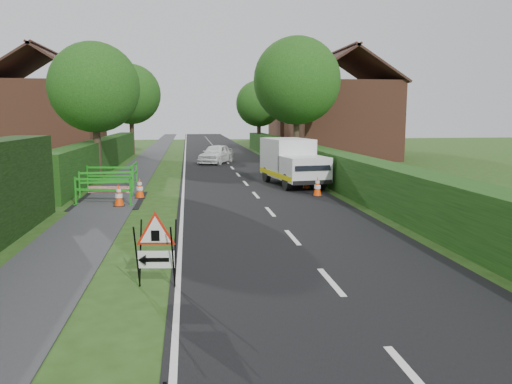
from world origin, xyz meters
TOP-DOWN VIEW (x-y plane):
  - ground at (0.00, 0.00)m, footprint 120.00×120.00m
  - road_surface at (2.50, 35.00)m, footprint 6.00×90.00m
  - footpath at (-3.00, 35.00)m, footprint 2.00×90.00m
  - hedge_west_far at (-5.00, 22.00)m, footprint 1.00×24.00m
  - hedge_east at (6.50, 16.00)m, footprint 1.20×50.00m
  - house_west at (-10.00, 30.00)m, footprint 7.50×7.40m
  - house_east_a at (11.00, 28.00)m, footprint 7.50×7.40m
  - house_east_b at (12.00, 42.00)m, footprint 7.50×7.40m
  - tree_nw at (-4.60, 18.00)m, footprint 4.40×4.40m
  - tree_ne at (6.40, 22.00)m, footprint 5.20×5.20m
  - tree_fw at (-4.60, 34.00)m, footprint 4.80×4.80m
  - tree_fe at (6.40, 38.00)m, footprint 4.20×4.20m
  - triangle_sign at (-0.76, 1.16)m, footprint 0.91×0.91m
  - works_van at (4.53, 14.30)m, footprint 2.43×4.76m
  - traffic_cone_0 at (4.86, 10.98)m, footprint 0.38×0.38m
  - traffic_cone_1 at (4.91, 13.00)m, footprint 0.38×0.38m
  - traffic_cone_2 at (5.39, 15.91)m, footprint 0.38×0.38m
  - traffic_cone_3 at (-2.52, 9.75)m, footprint 0.38×0.38m
  - traffic_cone_4 at (-1.97, 11.44)m, footprint 0.38×0.38m
  - ped_barrier_0 at (-3.10, 10.04)m, footprint 2.08×0.84m
  - ped_barrier_1 at (-3.31, 12.19)m, footprint 2.08×0.49m
  - ped_barrier_2 at (-3.45, 14.21)m, footprint 2.09×0.70m
  - ped_barrier_3 at (-2.56, 15.21)m, footprint 0.38×2.07m
  - redwhite_plank at (-3.01, 10.80)m, footprint 1.49×0.27m
  - hatchback_car at (1.72, 25.22)m, footprint 2.82×4.01m

SIDE VIEW (x-z plane):
  - ground at x=0.00m, z-range 0.00..0.00m
  - hedge_west_far at x=-5.00m, z-range -0.90..0.90m
  - hedge_east at x=6.50m, z-range -0.75..0.75m
  - redwhite_plank at x=-3.01m, z-range -0.12..0.12m
  - road_surface at x=2.50m, z-range -0.01..0.01m
  - footpath at x=-3.00m, z-range -0.01..0.02m
  - traffic_cone_0 at x=4.86m, z-range 0.00..0.79m
  - traffic_cone_1 at x=4.91m, z-range 0.00..0.79m
  - traffic_cone_2 at x=5.39m, z-range 0.00..0.79m
  - traffic_cone_3 at x=-2.52m, z-range 0.00..0.79m
  - traffic_cone_4 at x=-1.97m, z-range 0.00..0.79m
  - ped_barrier_0 at x=-3.10m, z-range 0.13..1.13m
  - ped_barrier_1 at x=-3.31m, z-range 0.13..1.13m
  - ped_barrier_2 at x=-3.45m, z-range 0.13..1.13m
  - ped_barrier_3 at x=-2.56m, z-range 0.13..1.13m
  - hatchback_car at x=1.72m, z-range 0.00..1.27m
  - triangle_sign at x=-0.76m, z-range 0.23..1.42m
  - works_van at x=4.53m, z-range 0.06..2.14m
  - house_west at x=-10.00m, z-range -1.04..6.84m
  - house_east_a at x=11.00m, z-range -1.04..6.84m
  - house_east_b at x=12.00m, z-range -1.04..6.84m
  - tree_fe at x=6.40m, z-range 1.05..7.39m
  - tree_nw at x=-4.60m, z-range 1.13..7.83m
  - tree_fw at x=-4.60m, z-range 1.21..8.45m
  - tree_ne at x=6.40m, z-range 1.28..9.07m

